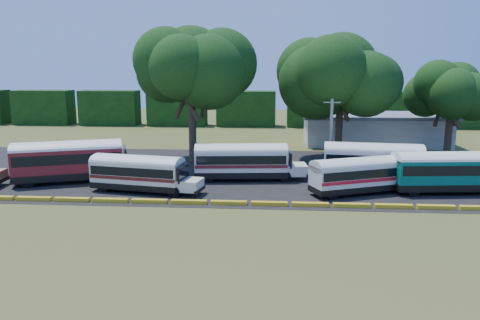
# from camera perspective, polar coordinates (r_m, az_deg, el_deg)

# --- Properties ---
(ground) EXTENTS (160.00, 160.00, 0.00)m
(ground) POSITION_cam_1_polar(r_m,az_deg,el_deg) (34.14, -4.05, -5.90)
(ground) COLOR #42531B
(ground) RESTS_ON ground
(asphalt_strip) EXTENTS (64.00, 24.00, 0.02)m
(asphalt_strip) POSITION_cam_1_polar(r_m,az_deg,el_deg) (45.56, -0.66, -1.46)
(asphalt_strip) COLOR black
(asphalt_strip) RESTS_ON ground
(curb) EXTENTS (53.70, 0.45, 0.30)m
(curb) POSITION_cam_1_polar(r_m,az_deg,el_deg) (35.05, -3.82, -5.18)
(curb) COLOR gold
(curb) RESTS_ON ground
(terminal_building) EXTENTS (19.00, 9.00, 4.00)m
(terminal_building) POSITION_cam_1_polar(r_m,az_deg,el_deg) (64.17, 16.08, 3.67)
(terminal_building) COLOR silver
(terminal_building) RESTS_ON ground
(treeline_backdrop) EXTENTS (130.00, 4.00, 6.00)m
(treeline_backdrop) POSITION_cam_1_polar(r_m,az_deg,el_deg) (80.72, 0.78, 6.28)
(treeline_backdrop) COLOR black
(treeline_backdrop) RESTS_ON ground
(bus_red) EXTENTS (11.49, 6.54, 3.70)m
(bus_red) POSITION_cam_1_polar(r_m,az_deg,el_deg) (43.84, -19.86, 0.17)
(bus_red) COLOR black
(bus_red) RESTS_ON ground
(bus_cream_west) EXTENTS (9.48, 3.91, 3.03)m
(bus_cream_west) POSITION_cam_1_polar(r_m,az_deg,el_deg) (38.93, -12.11, -1.36)
(bus_cream_west) COLOR black
(bus_cream_west) RESTS_ON ground
(bus_cream_east) EXTENTS (10.30, 3.47, 3.32)m
(bus_cream_east) POSITION_cam_1_polar(r_m,az_deg,el_deg) (42.05, 0.42, 0.06)
(bus_cream_east) COLOR black
(bus_cream_east) RESTS_ON ground
(bus_white_red) EXTENTS (9.19, 5.49, 2.97)m
(bus_white_red) POSITION_cam_1_polar(r_m,az_deg,el_deg) (38.63, 14.22, -1.61)
(bus_white_red) COLOR black
(bus_white_red) RESTS_ON ground
(bus_white_blue) EXTENTS (10.68, 3.74, 3.44)m
(bus_white_blue) POSITION_cam_1_polar(r_m,az_deg,el_deg) (43.31, 16.16, 0.03)
(bus_white_blue) COLOR black
(bus_white_blue) RESTS_ON ground
(bus_teal) EXTENTS (10.53, 3.62, 3.39)m
(bus_teal) POSITION_cam_1_polar(r_m,az_deg,el_deg) (41.31, 24.14, -1.05)
(bus_teal) COLOR black
(bus_teal) RESTS_ON ground
(tree_west) EXTENTS (10.33, 10.33, 14.23)m
(tree_west) POSITION_cam_1_polar(r_m,az_deg,el_deg) (49.39, -5.97, 11.62)
(tree_west) COLOR #35271A
(tree_west) RESTS_ON ground
(tree_center) EXTENTS (10.66, 10.66, 13.71)m
(tree_center) POSITION_cam_1_polar(r_m,az_deg,el_deg) (52.26, 12.24, 10.71)
(tree_center) COLOR #35271A
(tree_center) RESTS_ON ground
(tree_east) EXTENTS (7.35, 7.35, 10.43)m
(tree_east) POSITION_cam_1_polar(r_m,az_deg,el_deg) (57.87, 24.48, 7.91)
(tree_east) COLOR #35271A
(tree_east) RESTS_ON ground
(utility_pole) EXTENTS (1.60, 0.30, 7.09)m
(utility_pole) POSITION_cam_1_polar(r_m,az_deg,el_deg) (46.21, 11.02, 3.11)
(utility_pole) COLOR gray
(utility_pole) RESTS_ON ground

